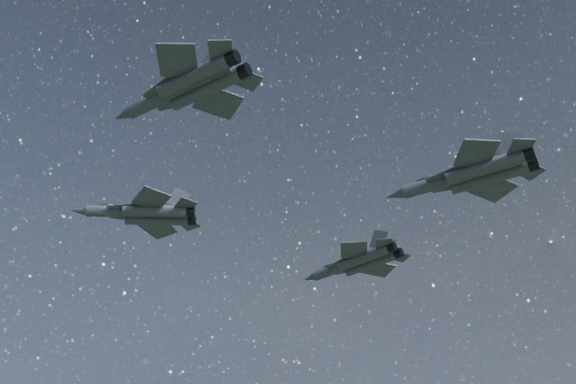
# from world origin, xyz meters

# --- Properties ---
(jet_lead) EXTENTS (17.73, 12.09, 4.45)m
(jet_lead) POSITION_xyz_m (-19.87, -0.50, 157.48)
(jet_lead) COLOR #2E3039
(jet_left) EXTENTS (15.88, 10.40, 4.10)m
(jet_left) POSITION_xyz_m (7.20, 11.07, 153.41)
(jet_left) COLOR #2E3039
(jet_right) EXTENTS (17.28, 11.56, 4.38)m
(jet_right) POSITION_xyz_m (-5.50, -24.38, 154.65)
(jet_right) COLOR #2E3039
(jet_slot) EXTENTS (19.93, 13.49, 5.02)m
(jet_slot) POSITION_xyz_m (23.03, -0.89, 156.95)
(jet_slot) COLOR #2E3039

